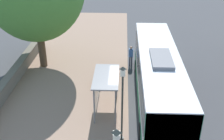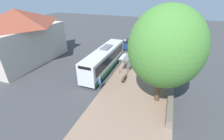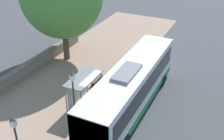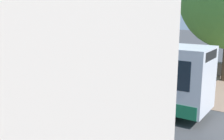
{
  "view_description": "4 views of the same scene",
  "coord_description": "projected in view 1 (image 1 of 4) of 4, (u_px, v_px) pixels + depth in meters",
  "views": [
    {
      "loc": [
        -0.42,
        -15.12,
        10.64
      ],
      "look_at": [
        -1.14,
        1.66,
        1.91
      ],
      "focal_mm": 45.0,
      "sensor_mm": 36.0,
      "label": 1
    },
    {
      "loc": [
        -7.17,
        21.16,
        11.55
      ],
      "look_at": [
        -0.44,
        3.46,
        1.63
      ],
      "focal_mm": 24.0,
      "sensor_mm": 36.0,
      "label": 2
    },
    {
      "loc": [
        7.91,
        -14.92,
        12.7
      ],
      "look_at": [
        -1.11,
        3.86,
        1.13
      ],
      "focal_mm": 45.0,
      "sensor_mm": 36.0,
      "label": 3
    },
    {
      "loc": [
        14.6,
        10.29,
        5.17
      ],
      "look_at": [
        0.19,
        0.56,
        1.47
      ],
      "focal_mm": 45.0,
      "sensor_mm": 36.0,
      "label": 4
    }
  ],
  "objects": [
    {
      "name": "sidewalk_plaza",
      "position": [
        60.0,
        106.0,
        18.46
      ],
      "size": [
        9.0,
        44.0,
        0.02
      ],
      "color": "#937560",
      "rests_on": "ground"
    },
    {
      "name": "street_lamp_far",
      "position": [
        122.0,
        99.0,
        14.36
      ],
      "size": [
        0.28,
        0.28,
        4.56
      ],
      "color": "#2D332D",
      "rests_on": "ground"
    },
    {
      "name": "ground_plane",
      "position": [
        128.0,
        108.0,
        18.3
      ],
      "size": [
        120.0,
        120.0,
        0.0
      ],
      "primitive_type": "plane",
      "color": "#424244",
      "rests_on": "ground"
    },
    {
      "name": "bench",
      "position": [
        98.0,
        78.0,
        20.87
      ],
      "size": [
        0.4,
        1.68,
        0.88
      ],
      "color": "brown",
      "rests_on": "ground"
    },
    {
      "name": "pedestrian",
      "position": [
        131.0,
        54.0,
        23.27
      ],
      "size": [
        0.34,
        0.24,
        1.79
      ],
      "color": "#2D3347",
      "rests_on": "ground"
    },
    {
      "name": "bus",
      "position": [
        158.0,
        76.0,
        18.11
      ],
      "size": [
        2.6,
        12.31,
        3.72
      ],
      "color": "silver",
      "rests_on": "ground"
    },
    {
      "name": "bus_shelter",
      "position": [
        104.0,
        82.0,
        17.25
      ],
      "size": [
        1.54,
        3.25,
        2.46
      ],
      "color": "slate",
      "rests_on": "ground"
    }
  ]
}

